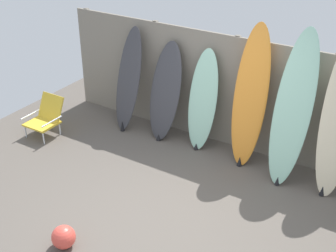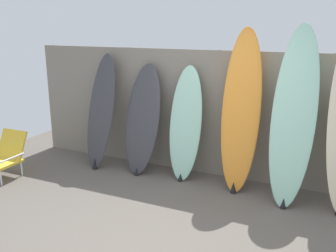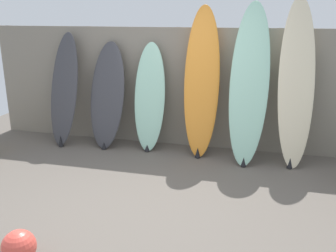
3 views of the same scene
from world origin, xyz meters
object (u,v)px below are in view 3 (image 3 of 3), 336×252
surfboard_charcoal_0 (64,90)px  surfboard_seafoam_4 (249,85)px  surfboard_charcoal_1 (107,96)px  surfboard_cream_5 (296,85)px  surfboard_seafoam_2 (150,98)px  beach_ball (19,247)px  surfboard_orange_3 (202,83)px

surfboard_charcoal_0 → surfboard_seafoam_4: size_ratio=0.80×
surfboard_charcoal_1 → surfboard_cream_5: bearing=-0.9°
surfboard_seafoam_2 → beach_ball: (-0.26, -2.91, -0.65)m
surfboard_charcoal_1 → surfboard_seafoam_4: 2.12m
surfboard_seafoam_4 → surfboard_seafoam_2: bearing=174.9°
surfboard_seafoam_4 → beach_ball: (-1.69, -2.78, -0.93)m
surfboard_charcoal_0 → beach_ball: surfboard_charcoal_0 is taller
surfboard_charcoal_1 → beach_ball: surfboard_charcoal_1 is taller
surfboard_charcoal_1 → beach_ball: (0.41, -2.87, -0.65)m
surfboard_seafoam_2 → surfboard_charcoal_0: bearing=-177.1°
surfboard_charcoal_1 → surfboard_orange_3: bearing=0.0°
surfboard_orange_3 → surfboard_cream_5: bearing=-2.0°
surfboard_cream_5 → surfboard_seafoam_4: bearing=-174.9°
surfboard_orange_3 → surfboard_seafoam_4: 0.67m
surfboard_orange_3 → surfboard_cream_5: size_ratio=0.95×
surfboard_charcoal_1 → surfboard_cream_5: 2.72m
surfboard_charcoal_1 → surfboard_cream_5: surfboard_cream_5 is taller
surfboard_seafoam_2 → beach_ball: bearing=-95.0°
surfboard_cream_5 → surfboard_charcoal_1: bearing=179.1°
surfboard_charcoal_1 → surfboard_seafoam_4: bearing=-2.7°
surfboard_charcoal_0 → surfboard_orange_3: size_ratio=0.82×
surfboard_charcoal_0 → surfboard_cream_5: 3.41m
surfboard_charcoal_0 → surfboard_charcoal_1: size_ratio=1.08×
surfboard_charcoal_1 → surfboard_seafoam_2: 0.66m
surfboard_orange_3 → beach_ball: size_ratio=7.42×
surfboard_charcoal_0 → surfboard_seafoam_2: (1.36, 0.07, -0.06)m
surfboard_seafoam_2 → surfboard_cream_5: surfboard_cream_5 is taller
surfboard_charcoal_0 → surfboard_orange_3: bearing=1.0°
surfboard_cream_5 → beach_ball: surfboard_cream_5 is taller
surfboard_seafoam_4 → surfboard_charcoal_0: bearing=178.8°
surfboard_charcoal_0 → surfboard_seafoam_2: bearing=2.9°
surfboard_charcoal_0 → surfboard_orange_3: surfboard_orange_3 is taller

